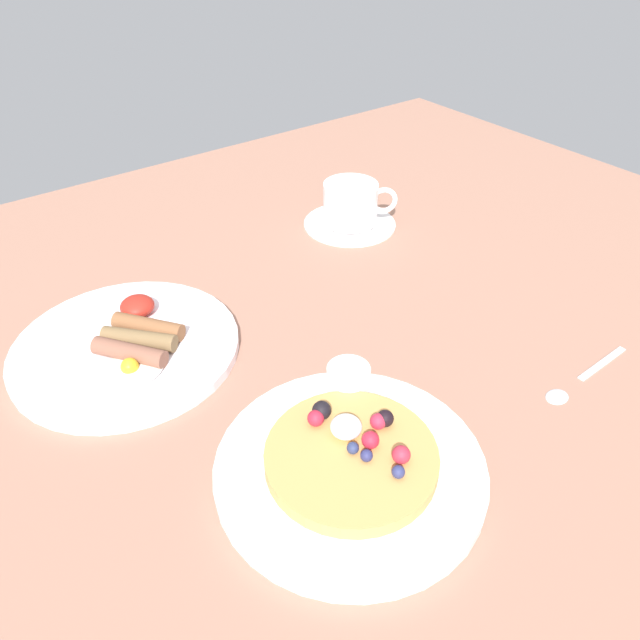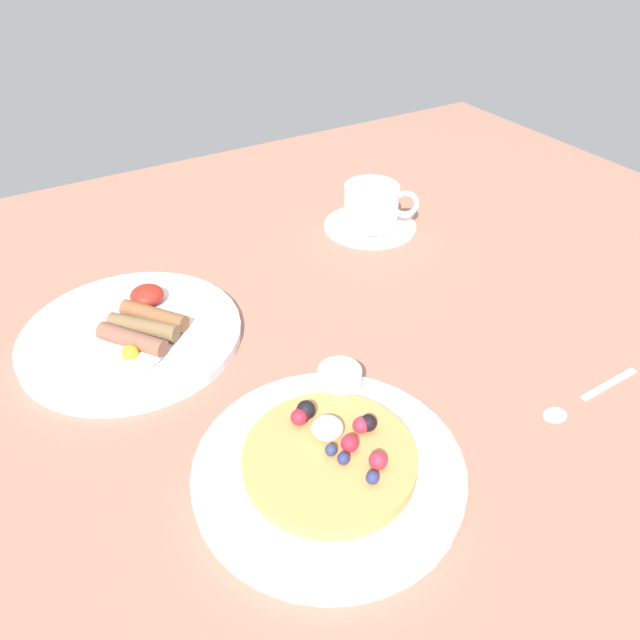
{
  "view_description": "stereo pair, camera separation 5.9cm",
  "coord_description": "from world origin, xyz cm",
  "px_view_note": "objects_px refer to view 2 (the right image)",
  "views": [
    {
      "loc": [
        -31.22,
        -45.55,
        46.19
      ],
      "look_at": [
        2.09,
        -0.95,
        4.0
      ],
      "focal_mm": 33.62,
      "sensor_mm": 36.0,
      "label": 1
    },
    {
      "loc": [
        -26.31,
        -48.83,
        46.19
      ],
      "look_at": [
        2.09,
        -0.95,
        4.0
      ],
      "focal_mm": 33.62,
      "sensor_mm": 36.0,
      "label": 2
    }
  ],
  "objects_px": {
    "coffee_cup": "(372,204)",
    "coffee_saucer": "(370,225)",
    "pancake_plate": "(329,470)",
    "syrup_ramekin": "(340,380)",
    "breakfast_plate": "(132,335)",
    "teaspoon": "(576,402)"
  },
  "relations": [
    {
      "from": "syrup_ramekin",
      "to": "breakfast_plate",
      "type": "distance_m",
      "value": 0.27
    },
    {
      "from": "breakfast_plate",
      "to": "coffee_cup",
      "type": "relative_size",
      "value": 2.49
    },
    {
      "from": "breakfast_plate",
      "to": "coffee_cup",
      "type": "height_order",
      "value": "coffee_cup"
    },
    {
      "from": "breakfast_plate",
      "to": "coffee_cup",
      "type": "xyz_separation_m",
      "value": [
        0.41,
        0.09,
        0.03
      ]
    },
    {
      "from": "syrup_ramekin",
      "to": "teaspoon",
      "type": "bearing_deg",
      "value": -32.18
    },
    {
      "from": "pancake_plate",
      "to": "breakfast_plate",
      "type": "relative_size",
      "value": 0.97
    },
    {
      "from": "pancake_plate",
      "to": "coffee_cup",
      "type": "distance_m",
      "value": 0.5
    },
    {
      "from": "pancake_plate",
      "to": "teaspoon",
      "type": "height_order",
      "value": "pancake_plate"
    },
    {
      "from": "coffee_cup",
      "to": "coffee_saucer",
      "type": "bearing_deg",
      "value": 145.53
    },
    {
      "from": "breakfast_plate",
      "to": "coffee_saucer",
      "type": "height_order",
      "value": "breakfast_plate"
    },
    {
      "from": "syrup_ramekin",
      "to": "coffee_cup",
      "type": "height_order",
      "value": "coffee_cup"
    },
    {
      "from": "breakfast_plate",
      "to": "coffee_saucer",
      "type": "relative_size",
      "value": 1.8
    },
    {
      "from": "syrup_ramekin",
      "to": "breakfast_plate",
      "type": "height_order",
      "value": "syrup_ramekin"
    },
    {
      "from": "pancake_plate",
      "to": "breakfast_plate",
      "type": "distance_m",
      "value": 0.31
    },
    {
      "from": "breakfast_plate",
      "to": "teaspoon",
      "type": "xyz_separation_m",
      "value": [
        0.38,
        -0.35,
        -0.0
      ]
    },
    {
      "from": "syrup_ramekin",
      "to": "teaspoon",
      "type": "height_order",
      "value": "syrup_ramekin"
    },
    {
      "from": "pancake_plate",
      "to": "syrup_ramekin",
      "type": "xyz_separation_m",
      "value": [
        0.06,
        0.08,
        0.02
      ]
    },
    {
      "from": "pancake_plate",
      "to": "coffee_cup",
      "type": "height_order",
      "value": "coffee_cup"
    },
    {
      "from": "syrup_ramekin",
      "to": "breakfast_plate",
      "type": "xyz_separation_m",
      "value": [
        -0.16,
        0.22,
        -0.02
      ]
    },
    {
      "from": "teaspoon",
      "to": "syrup_ramekin",
      "type": "bearing_deg",
      "value": 147.82
    },
    {
      "from": "coffee_cup",
      "to": "teaspoon",
      "type": "distance_m",
      "value": 0.44
    },
    {
      "from": "pancake_plate",
      "to": "coffee_saucer",
      "type": "distance_m",
      "value": 0.5
    }
  ]
}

